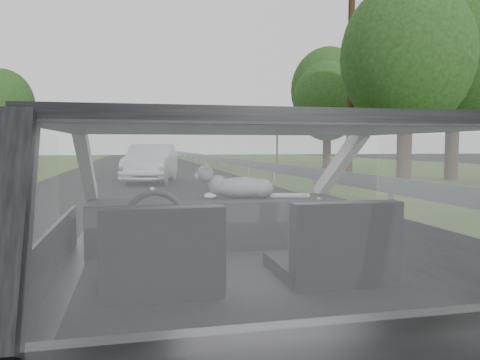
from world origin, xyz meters
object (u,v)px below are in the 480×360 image
other_car (151,163)px  cat (242,186)px  highway_sign (277,149)px  utility_pole (351,75)px  subject_car (238,266)px

other_car → cat: bearing=-78.8°
highway_sign → utility_pole: 4.50m
highway_sign → utility_pole: (2.69, -1.81, 3.12)m
subject_car → cat: subject_car is taller
utility_pole → subject_car: bearing=-117.5°
subject_car → utility_pole: utility_pole is taller
other_car → utility_pole: size_ratio=0.49×
other_car → utility_pole: (8.43, 1.06, 3.63)m
highway_sign → cat: bearing=-112.7°
utility_pole → cat: bearing=-118.0°
utility_pole → highway_sign: bearing=146.0°
highway_sign → subject_car: bearing=-112.6°
subject_car → highway_sign: 19.06m
other_car → highway_sign: highway_sign is taller
cat → other_car: other_car is taller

